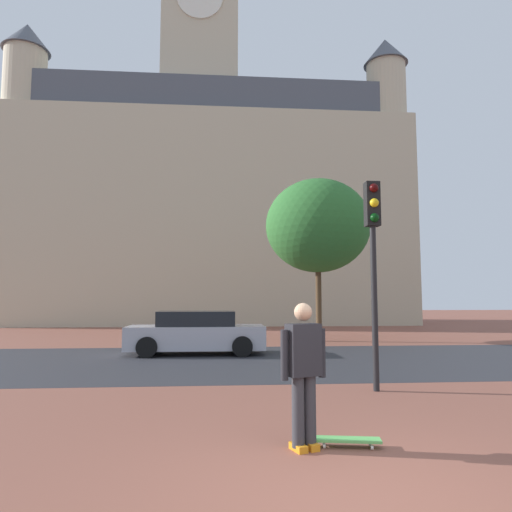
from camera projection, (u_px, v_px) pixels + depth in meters
ground_plane at (261, 358)px, 13.92m from camera, size 120.00×120.00×0.00m
street_asphalt_strip at (263, 360)px, 13.36m from camera, size 120.00×7.68×0.00m
landmark_building at (209, 196)px, 35.63m from camera, size 28.91×10.65×32.49m
person_skater at (303, 367)px, 5.52m from camera, size 0.58×0.38×1.73m
skateboard at (347, 440)px, 5.52m from camera, size 0.82×0.33×0.11m
car_silver at (196, 333)px, 14.94m from camera, size 4.41×1.93×1.39m
traffic_light_pole at (373, 242)px, 9.16m from camera, size 0.28×0.34×4.14m
tree_curb_far at (318, 226)px, 19.96m from camera, size 4.52×4.52×7.00m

